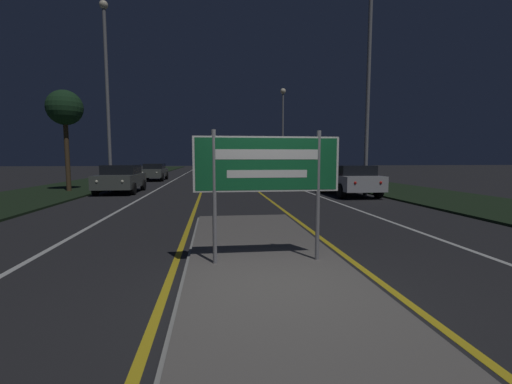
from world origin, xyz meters
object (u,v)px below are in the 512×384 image
at_px(streetlight_right_near, 369,49).
at_px(car_approaching_1, 154,171).
at_px(streetlight_right_far, 283,117).
at_px(car_receding_1, 263,173).
at_px(car_receding_2, 246,169).
at_px(car_receding_3, 262,166).
at_px(highway_sign, 267,169).
at_px(streetlight_left_near, 107,81).
at_px(car_approaching_0, 121,178).
at_px(car_receding_0, 349,179).

height_order(streetlight_right_near, car_approaching_1, streetlight_right_near).
height_order(streetlight_right_far, car_receding_1, streetlight_right_far).
bearing_deg(car_receding_2, car_receding_3, 72.44).
xyz_separation_m(car_receding_1, car_receding_2, (-0.29, 10.44, 0.05)).
bearing_deg(highway_sign, car_receding_3, 82.03).
bearing_deg(streetlight_left_near, car_receding_1, 31.14).
bearing_deg(car_approaching_1, streetlight_right_near, -48.52).
relative_size(car_receding_2, car_receding_3, 1.00).
height_order(streetlight_left_near, car_receding_3, streetlight_left_near).
relative_size(streetlight_right_far, car_receding_3, 2.13).
bearing_deg(car_approaching_0, car_receding_3, 66.69).
bearing_deg(car_approaching_1, car_receding_0, -48.37).
height_order(car_receding_3, car_approaching_1, car_receding_3).
relative_size(car_receding_0, car_approaching_1, 1.03).
height_order(streetlight_right_far, car_approaching_0, streetlight_right_far).
distance_m(highway_sign, car_receding_0, 12.11).
distance_m(streetlight_right_near, streetlight_right_far, 20.40).
bearing_deg(car_receding_0, streetlight_right_near, -51.49).
bearing_deg(streetlight_left_near, car_receding_0, -15.53).
distance_m(streetlight_right_far, car_approaching_0, 21.55).
bearing_deg(streetlight_left_near, car_approaching_1, 85.61).
bearing_deg(car_receding_3, highway_sign, -97.97).
height_order(car_receding_0, car_receding_2, car_receding_0).
bearing_deg(streetlight_right_near, car_approaching_1, 131.48).
xyz_separation_m(car_receding_1, car_approaching_0, (-8.58, -6.20, 0.07)).
bearing_deg(car_approaching_0, streetlight_left_near, 138.94).
relative_size(highway_sign, car_receding_2, 0.56).
distance_m(car_receding_3, car_approaching_1, 19.77).
relative_size(highway_sign, car_receding_3, 0.57).
height_order(streetlight_right_near, car_receding_1, streetlight_right_near).
xyz_separation_m(car_receding_0, car_approaching_0, (-11.57, 2.80, -0.03)).
distance_m(car_receding_0, car_approaching_1, 17.35).
xyz_separation_m(highway_sign, car_receding_0, (5.77, 10.61, -0.86)).
xyz_separation_m(streetlight_left_near, car_receding_0, (12.26, -3.41, -5.13)).
bearing_deg(car_receding_1, streetlight_left_near, -148.86).
xyz_separation_m(streetlight_right_near, car_receding_3, (-0.73, 29.84, -6.08)).
distance_m(car_receding_0, car_approaching_0, 11.90).
xyz_separation_m(streetlight_right_far, car_receding_0, (-0.66, -19.72, -5.34)).
xyz_separation_m(highway_sign, streetlight_left_near, (-6.49, 14.01, 4.28)).
bearing_deg(streetlight_right_far, car_approaching_1, -150.99).
bearing_deg(streetlight_right_far, car_receding_1, -108.80).
relative_size(streetlight_right_near, streetlight_right_far, 1.11).
distance_m(streetlight_left_near, car_receding_2, 19.09).
relative_size(car_receding_1, car_approaching_0, 1.15).
bearing_deg(car_receding_1, car_approaching_0, -144.12).
bearing_deg(car_approaching_0, car_receding_0, -13.63).
bearing_deg(car_approaching_0, highway_sign, -66.64).
relative_size(streetlight_right_far, car_receding_0, 2.08).
height_order(streetlight_left_near, car_receding_0, streetlight_left_near).
xyz_separation_m(streetlight_left_near, streetlight_right_near, (12.79, -4.07, 0.90)).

